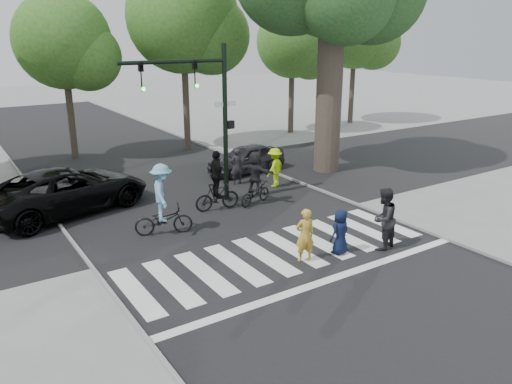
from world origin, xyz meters
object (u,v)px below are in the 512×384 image
pedestrian_woman (305,235)px  pedestrian_child (340,232)px  car_suv (67,190)px  pedestrian_adult (383,219)px  traffic_signal (205,103)px  cyclist_left (163,204)px  cyclist_mid (217,186)px  cyclist_right (255,181)px  car_grey (246,158)px

pedestrian_woman → pedestrian_child: (1.20, -0.18, -0.11)m
car_suv → pedestrian_adult: bearing=-156.1°
traffic_signal → pedestrian_woman: bearing=-90.7°
pedestrian_adult → pedestrian_child: bearing=-32.4°
pedestrian_child → cyclist_left: cyclist_left is taller
cyclist_mid → pedestrian_adult: bearing=-67.0°
pedestrian_adult → cyclist_right: (-0.94, 5.68, -0.04)m
cyclist_right → car_grey: bearing=61.9°
cyclist_left → cyclist_mid: bearing=23.3°
cyclist_right → car_grey: cyclist_right is taller
pedestrian_child → pedestrian_adult: bearing=155.0°
pedestrian_child → pedestrian_adult: 1.43m
traffic_signal → pedestrian_adult: bearing=-69.8°
cyclist_left → cyclist_right: cyclist_left is taller
cyclist_right → car_suv: bearing=154.0°
cyclist_mid → car_grey: cyclist_mid is taller
pedestrian_woman → cyclist_left: size_ratio=0.67×
cyclist_right → car_suv: cyclist_right is taller
cyclist_left → car_grey: cyclist_left is taller
car_grey → cyclist_left: bearing=-58.4°
pedestrian_child → pedestrian_woman: bearing=-15.6°
traffic_signal → cyclist_right: (1.54, -1.02, -2.97)m
pedestrian_adult → traffic_signal: bearing=-84.3°
cyclist_right → cyclist_left: bearing=-167.4°
pedestrian_child → cyclist_right: size_ratio=0.67×
pedestrian_woman → cyclist_mid: size_ratio=0.71×
traffic_signal → cyclist_mid: size_ratio=2.65×
traffic_signal → car_suv: bearing=156.7°
pedestrian_adult → cyclist_mid: bearing=-81.5°
traffic_signal → cyclist_mid: traffic_signal is taller
pedestrian_child → cyclist_mid: size_ratio=0.61×
pedestrian_child → car_suv: car_suv is taller
car_grey → pedestrian_adult: bearing=-14.2°
cyclist_left → cyclist_right: 4.30m
car_grey → cyclist_right: bearing=-34.9°
cyclist_right → car_grey: 4.71m
traffic_signal → cyclist_right: 3.49m
traffic_signal → pedestrian_child: 7.13m
cyclist_mid → car_suv: (-4.70, 2.86, -0.09)m
pedestrian_child → car_grey: pedestrian_child is taller
cyclist_left → pedestrian_child: bearing=-48.7°
cyclist_mid → car_suv: size_ratio=0.38×
car_suv → cyclist_right: bearing=-131.6°
traffic_signal → car_suv: traffic_signal is taller
pedestrian_woman → cyclist_mid: 5.27m
pedestrian_child → cyclist_right: 5.27m
pedestrian_child → car_grey: bearing=-112.6°
pedestrian_adult → pedestrian_woman: bearing=-28.1°
cyclist_left → car_suv: 4.50m
pedestrian_adult → cyclist_mid: cyclist_mid is taller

